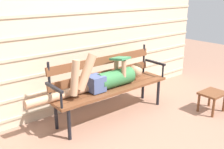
% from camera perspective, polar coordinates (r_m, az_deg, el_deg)
% --- Properties ---
extents(ground_plane, '(12.00, 12.00, 0.00)m').
position_cam_1_polar(ground_plane, '(3.64, 2.00, -10.01)').
color(ground_plane, '#936B56').
extents(house_siding, '(4.76, 0.08, 2.30)m').
position_cam_1_polar(house_siding, '(3.86, -5.46, 9.65)').
color(house_siding, beige).
rests_on(house_siding, ground).
extents(park_bench, '(1.79, 0.43, 0.89)m').
position_cam_1_polar(park_bench, '(3.62, -0.66, -1.65)').
color(park_bench, brown).
rests_on(park_bench, ground).
extents(reclining_person, '(1.75, 0.26, 0.55)m').
position_cam_1_polar(reclining_person, '(3.49, -1.21, -0.82)').
color(reclining_person, '#33703D').
extents(footstool, '(0.37, 0.29, 0.30)m').
position_cam_1_polar(footstool, '(4.06, 21.06, -4.43)').
color(footstool, brown).
rests_on(footstool, ground).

